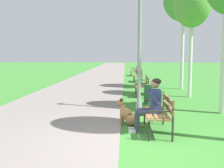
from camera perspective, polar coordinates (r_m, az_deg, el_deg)
The scene contains 12 objects.
ground_plane at distance 5.44m, azimuth 5.04°, elevation -12.97°, with size 120.00×120.00×0.00m, color #3D8433.
paved_path at distance 29.27m, azimuth -1.45°, elevation 2.69°, with size 4.14×60.00×0.04m, color gray.
park_bench_near at distance 6.35m, azimuth 10.04°, elevation -5.48°, with size 0.55×1.50×0.85m.
park_bench_mid at distance 11.84m, azimuth 6.56°, elevation -0.04°, with size 0.55×1.50×0.85m.
park_bench_far at distance 17.96m, azimuth 5.64°, elevation 2.07°, with size 0.55×1.50×0.85m.
park_bench_furthest at distance 23.27m, azimuth 4.79°, elevation 3.00°, with size 0.55×1.50×0.85m.
person_seated_on_near_bench at distance 6.28m, azimuth 8.20°, elevation -4.00°, with size 0.74×0.49×1.25m.
dog_shepherd at distance 6.90m, azimuth 3.48°, elevation -6.59°, with size 0.78×0.47×0.71m.
lamp_post_near at distance 8.47m, azimuth 5.81°, elevation 8.36°, with size 0.24×0.24×4.08m.
birch_tree_third at distance 12.00m, azimuth 16.56°, elevation 16.21°, with size 1.56×1.65×5.02m.
birch_tree_fourth at distance 14.79m, azimuth 14.91°, elevation 16.60°, with size 2.07×1.93×5.63m.
litter_bin at distance 10.01m, azimuth 7.75°, elevation -2.12°, with size 0.36×0.36×0.70m, color #2D6638.
Camera 1 is at (-0.21, -5.14, 1.78)m, focal length 43.35 mm.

